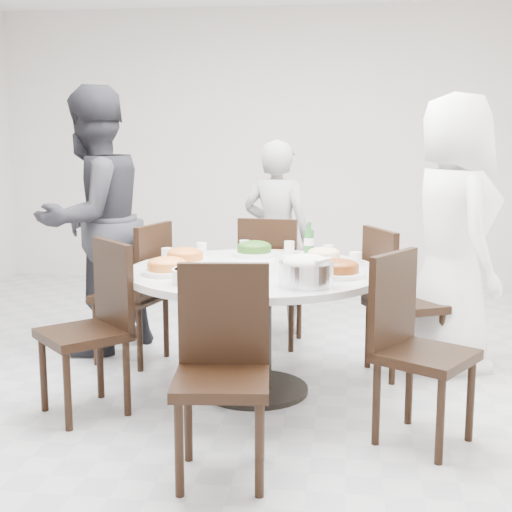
# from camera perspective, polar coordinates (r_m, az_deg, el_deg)

# --- Properties ---
(floor) EXTENTS (6.00, 6.00, 0.01)m
(floor) POSITION_cam_1_polar(r_m,az_deg,el_deg) (4.68, -1.01, -9.36)
(floor) COLOR silver
(floor) RESTS_ON ground
(wall_back) EXTENTS (6.00, 0.01, 2.80)m
(wall_back) POSITION_cam_1_polar(r_m,az_deg,el_deg) (7.41, 2.43, 8.68)
(wall_back) COLOR silver
(wall_back) RESTS_ON ground
(wall_front) EXTENTS (6.00, 0.01, 2.80)m
(wall_front) POSITION_cam_1_polar(r_m,az_deg,el_deg) (1.53, -18.06, 4.49)
(wall_front) COLOR silver
(wall_front) RESTS_ON ground
(dining_table) EXTENTS (1.50, 1.50, 0.75)m
(dining_table) POSITION_cam_1_polar(r_m,az_deg,el_deg) (4.25, -0.09, -6.03)
(dining_table) COLOR silver
(dining_table) RESTS_ON floor
(chair_ne) EXTENTS (0.56, 0.56, 0.95)m
(chair_ne) POSITION_cam_1_polar(r_m,az_deg,el_deg) (4.66, 11.84, -3.59)
(chair_ne) COLOR black
(chair_ne) RESTS_ON floor
(chair_n) EXTENTS (0.46, 0.46, 0.95)m
(chair_n) POSITION_cam_1_polar(r_m,az_deg,el_deg) (5.21, 1.34, -1.97)
(chair_n) COLOR black
(chair_n) RESTS_ON floor
(chair_nw) EXTENTS (0.52, 0.52, 0.95)m
(chair_nw) POSITION_cam_1_polar(r_m,az_deg,el_deg) (4.88, -10.00, -2.92)
(chair_nw) COLOR black
(chair_nw) RESTS_ON floor
(chair_sw) EXTENTS (0.59, 0.59, 0.95)m
(chair_sw) POSITION_cam_1_polar(r_m,az_deg,el_deg) (4.01, -13.69, -5.79)
(chair_sw) COLOR black
(chair_sw) RESTS_ON floor
(chair_s) EXTENTS (0.46, 0.46, 0.95)m
(chair_s) POSITION_cam_1_polar(r_m,az_deg,el_deg) (3.18, -2.79, -9.63)
(chair_s) COLOR black
(chair_s) RESTS_ON floor
(chair_se) EXTENTS (0.58, 0.58, 0.95)m
(chair_se) POSITION_cam_1_polar(r_m,az_deg,el_deg) (3.63, 13.43, -7.43)
(chair_se) COLOR black
(chair_se) RESTS_ON floor
(diner_right) EXTENTS (0.79, 1.00, 1.79)m
(diner_right) POSITION_cam_1_polar(r_m,az_deg,el_deg) (4.80, 15.45, 1.79)
(diner_right) COLOR silver
(diner_right) RESTS_ON floor
(diner_middle) EXTENTS (0.62, 0.49, 1.49)m
(diner_middle) POSITION_cam_1_polar(r_m,az_deg,el_deg) (5.51, 1.69, 1.53)
(diner_middle) COLOR black
(diner_middle) RESTS_ON floor
(diner_left) EXTENTS (1.04, 1.13, 1.86)m
(diner_left) POSITION_cam_1_polar(r_m,az_deg,el_deg) (5.11, -12.93, 2.75)
(diner_left) COLOR black
(diner_left) RESTS_ON floor
(dish_greens) EXTENTS (0.29, 0.29, 0.07)m
(dish_greens) POSITION_cam_1_polar(r_m,az_deg,el_deg) (4.62, -0.15, 0.47)
(dish_greens) COLOR white
(dish_greens) RESTS_ON dining_table
(dish_pale) EXTENTS (0.25, 0.25, 0.07)m
(dish_pale) POSITION_cam_1_polar(r_m,az_deg,el_deg) (4.39, 5.44, -0.09)
(dish_pale) COLOR white
(dish_pale) RESTS_ON dining_table
(dish_orange) EXTENTS (0.28, 0.28, 0.08)m
(dish_orange) POSITION_cam_1_polar(r_m,az_deg,el_deg) (4.37, -5.69, -0.10)
(dish_orange) COLOR white
(dish_orange) RESTS_ON dining_table
(dish_redbrown) EXTENTS (0.29, 0.29, 0.07)m
(dish_redbrown) POSITION_cam_1_polar(r_m,az_deg,el_deg) (3.97, 6.61, -1.12)
(dish_redbrown) COLOR white
(dish_redbrown) RESTS_ON dining_table
(dish_tofu) EXTENTS (0.28, 0.28, 0.07)m
(dish_tofu) POSITION_cam_1_polar(r_m,az_deg,el_deg) (4.05, -7.14, -0.93)
(dish_tofu) COLOR white
(dish_tofu) RESTS_ON dining_table
(rice_bowl) EXTENTS (0.29, 0.29, 0.12)m
(rice_bowl) POSITION_cam_1_polar(r_m,az_deg,el_deg) (3.72, 4.02, -1.44)
(rice_bowl) COLOR silver
(rice_bowl) RESTS_ON dining_table
(soup_bowl) EXTENTS (0.25, 0.25, 0.08)m
(soup_bowl) POSITION_cam_1_polar(r_m,az_deg,el_deg) (3.79, -4.88, -1.58)
(soup_bowl) COLOR white
(soup_bowl) RESTS_ON dining_table
(beverage_bottle) EXTENTS (0.06, 0.06, 0.22)m
(beverage_bottle) POSITION_cam_1_polar(r_m,az_deg,el_deg) (4.60, 4.26, 1.34)
(beverage_bottle) COLOR #28652D
(beverage_bottle) RESTS_ON dining_table
(tea_cups) EXTENTS (0.07, 0.07, 0.08)m
(tea_cups) POSITION_cam_1_polar(r_m,az_deg,el_deg) (4.74, 0.92, 0.74)
(tea_cups) COLOR white
(tea_cups) RESTS_ON dining_table
(chopsticks) EXTENTS (0.24, 0.04, 0.01)m
(chopsticks) POSITION_cam_1_polar(r_m,az_deg,el_deg) (4.82, 0.85, 0.48)
(chopsticks) COLOR tan
(chopsticks) RESTS_ON dining_table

